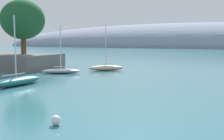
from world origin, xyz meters
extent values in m
cube|color=#66605B|center=(-29.50, 39.46, 1.33)|extent=(14.58, 10.74, 2.67)
cylinder|color=brown|center=(-28.37, 40.56, 4.10)|extent=(0.95, 0.95, 2.86)
ellipsoid|color=#1E5128|center=(-28.37, 40.56, 8.90)|extent=(7.95, 7.95, 7.15)
ellipsoid|color=gray|center=(-29.78, 215.73, 0.00)|extent=(323.13, 89.67, 34.99)
ellipsoid|color=gray|center=(-17.58, 36.61, 0.36)|extent=(6.36, 4.46, 0.72)
cylinder|color=silver|center=(-17.58, 36.61, 4.12)|extent=(0.16, 0.16, 6.80)
cube|color=silver|center=(-17.33, 36.73, 1.07)|extent=(2.52, 1.30, 0.10)
ellipsoid|color=#C6B284|center=(-13.06, 43.43, 0.45)|extent=(6.07, 4.76, 0.90)
cylinder|color=silver|center=(-13.06, 43.43, 4.47)|extent=(0.14, 0.14, 7.14)
cube|color=silver|center=(-12.83, 43.57, 1.25)|extent=(2.35, 1.55, 0.10)
ellipsoid|color=#1E6B70|center=(-15.29, 24.30, 0.48)|extent=(2.31, 7.62, 0.96)
cylinder|color=silver|center=(-15.29, 24.30, 4.48)|extent=(0.14, 0.14, 7.03)
cube|color=silver|center=(-15.31, 23.97, 1.31)|extent=(0.33, 3.38, 0.10)
sphere|color=silver|center=(-1.97, 13.23, 0.31)|extent=(0.63, 0.63, 0.63)
camera|label=1|loc=(8.41, -1.23, 5.25)|focal=46.62mm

